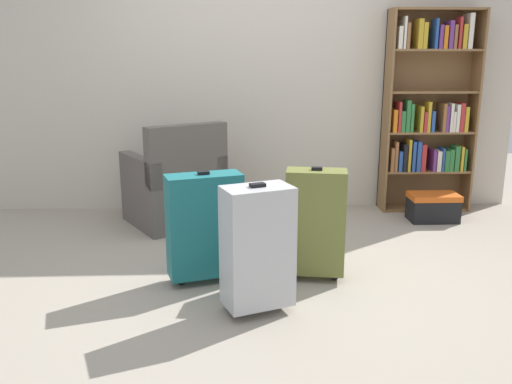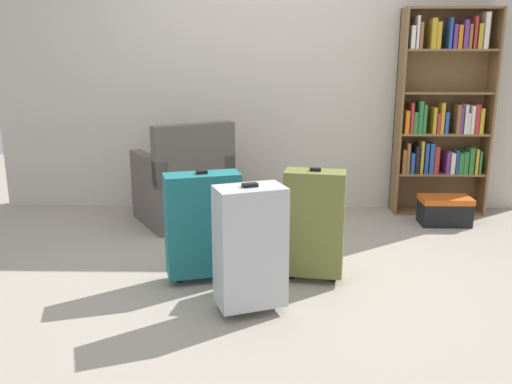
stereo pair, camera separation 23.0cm
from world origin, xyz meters
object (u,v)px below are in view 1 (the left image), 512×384
Objects in this scene: armchair at (175,188)px; suitcase_olive at (315,222)px; suitcase_teal at (205,225)px; bookshelf at (429,111)px; mug at (247,214)px; storage_box at (433,206)px; suitcase_silver at (257,247)px.

armchair is 1.27× the size of suitcase_olive.
bookshelf is at bearing 39.23° from suitcase_teal.
storage_box reaches higher than mug.
armchair is 8.01× the size of mug.
mug is (0.63, 0.08, -0.27)m from armchair.
bookshelf reaches higher than mug.
storage_box is (2.28, -0.02, -0.19)m from armchair.
suitcase_silver reaches higher than suitcase_olive.
mug is at bearing 90.33° from suitcase_silver.
armchair reaches higher than suitcase_silver.
suitcase_olive is at bearing -50.29° from armchair.
armchair is 2.24× the size of storage_box.
bookshelf is 0.90m from storage_box.
bookshelf is at bearing 9.77° from mug.
suitcase_olive is at bearing -135.44° from storage_box.
suitcase_silver is (-1.65, -1.69, 0.27)m from storage_box.
suitcase_teal reaches higher than storage_box.
storage_box is 2.34m from suitcase_teal.
suitcase_teal is at bearing -75.81° from armchair.
suitcase_olive is (0.41, -1.33, 0.34)m from mug.
armchair is at bearing -170.85° from bookshelf.
armchair is 1.82m from suitcase_silver.
storage_box is at bearing 45.68° from suitcase_silver.
mug is at bearing 107.07° from suitcase_olive.
mug is at bearing -170.23° from bookshelf.
armchair is at bearing 104.19° from suitcase_teal.
storage_box is at bearing 44.56° from suitcase_olive.
suitcase_teal is (-2.00, -1.63, -0.56)m from bookshelf.
mug is at bearing 7.46° from armchair.
bookshelf is 2.73m from suitcase_silver.
bookshelf is at bearing 9.15° from armchair.
bookshelf is at bearing 84.96° from storage_box.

